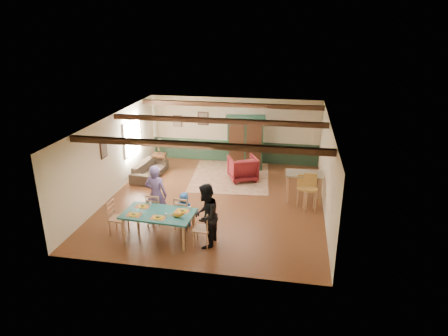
% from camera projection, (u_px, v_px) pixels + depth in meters
% --- Properties ---
extents(floor, '(8.00, 8.00, 0.00)m').
position_uv_depth(floor, '(215.00, 201.00, 13.21)').
color(floor, '#532A17').
rests_on(floor, ground).
extents(wall_back, '(7.00, 0.02, 2.70)m').
position_uv_depth(wall_back, '(234.00, 130.00, 16.44)').
color(wall_back, beige).
rests_on(wall_back, floor).
extents(wall_left, '(0.02, 8.00, 2.70)m').
position_uv_depth(wall_left, '(112.00, 156.00, 13.33)').
color(wall_left, beige).
rests_on(wall_left, floor).
extents(wall_right, '(0.02, 8.00, 2.70)m').
position_uv_depth(wall_right, '(327.00, 169.00, 12.16)').
color(wall_right, beige).
rests_on(wall_right, floor).
extents(ceiling, '(7.00, 8.00, 0.02)m').
position_uv_depth(ceiling, '(214.00, 121.00, 12.28)').
color(ceiling, silver).
rests_on(ceiling, wall_back).
extents(wainscot_back, '(6.95, 0.03, 0.90)m').
position_uv_depth(wainscot_back, '(234.00, 151.00, 16.73)').
color(wainscot_back, '#1C3423').
rests_on(wainscot_back, floor).
extents(ceiling_beam_front, '(6.95, 0.16, 0.16)m').
position_uv_depth(ceiling_beam_front, '(196.00, 145.00, 10.19)').
color(ceiling_beam_front, black).
rests_on(ceiling_beam_front, ceiling).
extents(ceiling_beam_mid, '(6.95, 0.16, 0.16)m').
position_uv_depth(ceiling_beam_mid, '(217.00, 121.00, 12.68)').
color(ceiling_beam_mid, black).
rests_on(ceiling_beam_mid, ceiling).
extents(ceiling_beam_back, '(6.95, 0.16, 0.16)m').
position_uv_depth(ceiling_beam_back, '(230.00, 105.00, 15.08)').
color(ceiling_beam_back, black).
rests_on(ceiling_beam_back, ceiling).
extents(window_left, '(0.06, 1.60, 1.30)m').
position_uv_depth(window_left, '(133.00, 137.00, 14.83)').
color(window_left, white).
rests_on(window_left, wall_left).
extents(picture_left_wall, '(0.04, 0.42, 0.52)m').
position_uv_depth(picture_left_wall, '(104.00, 150.00, 12.64)').
color(picture_left_wall, gray).
rests_on(picture_left_wall, wall_left).
extents(picture_back_a, '(0.45, 0.04, 0.55)m').
position_uv_depth(picture_back_a, '(203.00, 119.00, 16.47)').
color(picture_back_a, gray).
rests_on(picture_back_a, wall_back).
extents(picture_back_b, '(0.38, 0.04, 0.48)m').
position_uv_depth(picture_back_b, '(178.00, 121.00, 16.71)').
color(picture_back_b, gray).
rests_on(picture_back_b, wall_back).
extents(dining_table, '(1.95, 1.17, 0.79)m').
position_uv_depth(dining_table, '(159.00, 226.00, 10.75)').
color(dining_table, '#1A5451').
rests_on(dining_table, floor).
extents(dining_chair_far_left, '(0.47, 0.49, 1.00)m').
position_uv_depth(dining_chair_far_left, '(156.00, 209.00, 11.50)').
color(dining_chair_far_left, '#AF7C57').
rests_on(dining_chair_far_left, floor).
extents(dining_chair_far_right, '(0.47, 0.49, 1.00)m').
position_uv_depth(dining_chair_far_right, '(183.00, 212.00, 11.31)').
color(dining_chair_far_right, '#AF7C57').
rests_on(dining_chair_far_right, floor).
extents(dining_chair_end_left, '(0.49, 0.47, 1.00)m').
position_uv_depth(dining_chair_end_left, '(118.00, 218.00, 10.99)').
color(dining_chair_end_left, '#AF7C57').
rests_on(dining_chair_end_left, floor).
extents(dining_chair_end_right, '(0.49, 0.47, 1.00)m').
position_uv_depth(dining_chair_end_right, '(202.00, 228.00, 10.44)').
color(dining_chair_end_right, '#AF7C57').
rests_on(dining_chair_end_right, floor).
extents(person_man, '(0.69, 0.48, 1.81)m').
position_uv_depth(person_man, '(156.00, 195.00, 11.43)').
color(person_man, '#664F88').
rests_on(person_man, floor).
extents(person_woman, '(0.71, 0.88, 1.73)m').
position_uv_depth(person_woman, '(206.00, 216.00, 10.29)').
color(person_woman, black).
rests_on(person_woman, floor).
extents(person_child, '(0.54, 0.37, 1.06)m').
position_uv_depth(person_child, '(184.00, 210.00, 11.37)').
color(person_child, '#244E91').
rests_on(person_child, floor).
extents(cat, '(0.39, 0.17, 0.19)m').
position_uv_depth(cat, '(177.00, 214.00, 10.36)').
color(cat, orange).
rests_on(cat, dining_table).
extents(place_setting_near_left, '(0.44, 0.34, 0.11)m').
position_uv_depth(place_setting_near_left, '(134.00, 213.00, 10.49)').
color(place_setting_near_left, gold).
rests_on(place_setting_near_left, dining_table).
extents(place_setting_near_center, '(0.44, 0.34, 0.11)m').
position_uv_depth(place_setting_near_center, '(158.00, 216.00, 10.33)').
color(place_setting_near_center, gold).
rests_on(place_setting_near_center, dining_table).
extents(place_setting_far_left, '(0.44, 0.34, 0.11)m').
position_uv_depth(place_setting_far_left, '(143.00, 205.00, 10.97)').
color(place_setting_far_left, gold).
rests_on(place_setting_far_left, dining_table).
extents(place_setting_far_right, '(0.44, 0.34, 0.11)m').
position_uv_depth(place_setting_far_right, '(182.00, 209.00, 10.70)').
color(place_setting_far_right, gold).
rests_on(place_setting_far_right, dining_table).
extents(area_rug, '(3.16, 3.65, 0.01)m').
position_uv_depth(area_rug, '(230.00, 176.00, 15.27)').
color(area_rug, '#C7BA90').
rests_on(area_rug, floor).
extents(armoire, '(1.58, 0.78, 2.15)m').
position_uv_depth(armoire, '(245.00, 143.00, 15.71)').
color(armoire, '#143322').
rests_on(armoire, floor).
extents(armchair, '(1.29, 1.30, 0.91)m').
position_uv_depth(armchair, '(243.00, 168.00, 14.78)').
color(armchair, '#470E15').
rests_on(armchair, floor).
extents(sofa, '(0.91, 2.00, 0.57)m').
position_uv_depth(sofa, '(150.00, 170.00, 15.15)').
color(sofa, '#3A2E24').
rests_on(sofa, floor).
extents(end_table, '(0.56, 0.56, 0.63)m').
position_uv_depth(end_table, '(159.00, 162.00, 15.90)').
color(end_table, black).
rests_on(end_table, floor).
extents(table_lamp, '(0.34, 0.34, 0.58)m').
position_uv_depth(table_lamp, '(159.00, 147.00, 15.69)').
color(table_lamp, '#C9BB82').
rests_on(table_lamp, end_table).
extents(counter_table, '(1.23, 0.75, 1.00)m').
position_uv_depth(counter_table, '(303.00, 187.00, 13.00)').
color(counter_table, tan).
rests_on(counter_table, floor).
extents(bar_stool_left, '(0.38, 0.42, 1.06)m').
position_uv_depth(bar_stool_left, '(302.00, 192.00, 12.55)').
color(bar_stool_left, tan).
rests_on(bar_stool_left, floor).
extents(bar_stool_right, '(0.46, 0.50, 1.19)m').
position_uv_depth(bar_stool_right, '(310.00, 193.00, 12.30)').
color(bar_stool_right, tan).
rests_on(bar_stool_right, floor).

